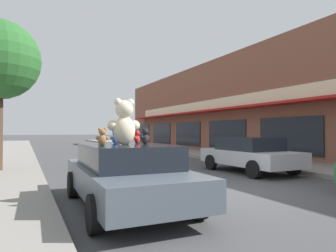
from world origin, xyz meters
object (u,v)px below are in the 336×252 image
teddy_bear_red (137,137)px  teddy_bear_green (102,137)px  teddy_bear_blue (115,137)px  teddy_bear_black (145,136)px  parked_car_far_center (249,154)px  teddy_bear_brown (102,137)px  teddy_bear_giant (124,122)px  teddy_bear_white (100,139)px  teddy_bear_pink (118,136)px  teddy_bear_yellow (127,139)px  plush_art_car (126,173)px

teddy_bear_red → teddy_bear_green: (-0.82, -0.02, 0.00)m
teddy_bear_blue → teddy_bear_red: bearing=165.7°
teddy_bear_black → teddy_bear_blue: 0.81m
teddy_bear_black → parked_car_far_center: teddy_bear_black is taller
teddy_bear_brown → teddy_bear_green: teddy_bear_brown is taller
teddy_bear_giant → parked_car_far_center: (6.19, 3.20, -1.09)m
teddy_bear_red → parked_car_far_center: teddy_bear_red is taller
teddy_bear_white → teddy_bear_pink: (0.52, 0.33, 0.06)m
teddy_bear_red → teddy_bear_blue: size_ratio=1.01×
teddy_bear_yellow → teddy_bear_pink: bearing=-75.9°
teddy_bear_blue → teddy_bear_green: bearing=31.8°
teddy_bear_green → parked_car_far_center: (6.56, 2.76, -0.77)m
plush_art_car → teddy_bear_pink: 1.24m
teddy_bear_red → teddy_bear_black: (0.02, -0.47, 0.02)m
teddy_bear_giant → teddy_bear_black: teddy_bear_giant is taller
teddy_bear_white → plush_art_car: bearing=-177.1°
plush_art_car → teddy_bear_giant: bearing=-134.7°
teddy_bear_pink → teddy_bear_blue: bearing=101.2°
teddy_bear_pink → teddy_bear_red: bearing=154.4°
teddy_bear_blue → plush_art_car: bearing=104.1°
plush_art_car → teddy_bear_black: bearing=-9.3°
teddy_bear_white → teddy_bear_blue: (0.33, -0.07, 0.03)m
plush_art_car → teddy_bear_brown: size_ratio=13.05×
plush_art_car → teddy_bear_blue: (-0.10, 0.55, 0.78)m
teddy_bear_yellow → teddy_bear_black: 0.41m
teddy_bear_red → teddy_bear_pink: teddy_bear_pink is taller
plush_art_car → teddy_bear_red: teddy_bear_red is taller
teddy_bear_pink → teddy_bear_black: bearing=143.8°
plush_art_car → teddy_bear_giant: 1.11m
teddy_bear_black → parked_car_far_center: 6.60m
teddy_bear_red → teddy_bear_white: 0.85m
teddy_bear_brown → parked_car_far_center: bearing=-139.7°
teddy_bear_giant → teddy_bear_white: bearing=-61.5°
teddy_bear_black → teddy_bear_yellow: bearing=-54.9°
teddy_bear_yellow → teddy_bear_black: (0.34, -0.23, 0.06)m
teddy_bear_giant → teddy_bear_green: (-0.37, 0.44, -0.32)m
teddy_bear_brown → teddy_bear_white: bearing=-87.3°
teddy_bear_white → parked_car_far_center: size_ratio=0.06×
teddy_bear_brown → teddy_bear_pink: bearing=-105.6°
teddy_bear_green → teddy_bear_brown: bearing=78.9°
teddy_bear_yellow → parked_car_far_center: bearing=-138.5°
teddy_bear_brown → parked_car_far_center: 7.59m
teddy_bear_giant → teddy_bear_brown: 0.66m
teddy_bear_giant → teddy_bear_red: bearing=-134.2°
plush_art_car → parked_car_far_center: size_ratio=1.11×
teddy_bear_green → teddy_bear_giant: bearing=132.4°
teddy_bear_white → teddy_bear_green: 0.25m
plush_art_car → teddy_bear_yellow: teddy_bear_yellow is taller
teddy_bear_red → teddy_bear_white: size_ratio=1.32×
teddy_bear_black → teddy_bear_red: bearing=-107.8°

